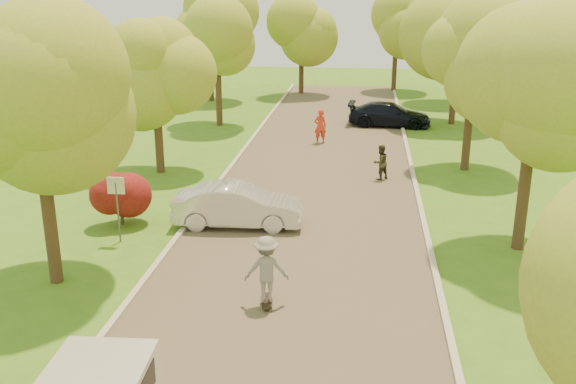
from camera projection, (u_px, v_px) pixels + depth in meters
The scene contains 22 objects.
ground at pixel (283, 312), 16.24m from camera, with size 100.00×100.00×0.00m, color #3A6F1A.
road at pixel (310, 208), 23.79m from camera, with size 8.00×60.00×0.01m, color #4C4438.
curb_left at pixel (204, 202), 24.24m from camera, with size 0.18×60.00×0.12m, color #B2AD9E.
curb_right at pixel (421, 211), 23.31m from camera, with size 0.18×60.00×0.12m, color #B2AD9E.
street_sign at pixel (117, 196), 20.20m from camera, with size 0.55×0.06×2.17m.
red_shrub at pixel (120, 194), 21.82m from camera, with size 1.70×1.70×1.95m.
tree_l_mida at pixel (42, 97), 16.31m from camera, with size 4.71×4.60×7.39m.
tree_l_midb at pixel (159, 67), 26.93m from camera, with size 4.30×4.20×6.62m.
tree_l_far at pixel (220, 30), 36.05m from camera, with size 4.92×4.80×7.79m.
tree_r_mida at pixel (546, 71), 18.44m from camera, with size 5.13×5.00×7.95m.
tree_r_midb at pixel (479, 59), 27.19m from camera, with size 4.51×4.40×7.01m.
tree_r_far at pixel (464, 23), 36.26m from camera, with size 5.33×5.20×8.34m.
tree_bg_a at pixel (212, 24), 43.92m from camera, with size 5.12×5.00×7.72m.
tree_bg_b at pixel (462, 21), 43.79m from camera, with size 5.12×5.00×7.95m.
tree_bg_c at pixel (304, 25), 47.10m from camera, with size 4.92×4.80×7.33m.
tree_bg_d at pixel (400, 20), 48.09m from camera, with size 5.12×5.00×7.72m.
silver_sedan at pixel (238, 206), 21.83m from camera, with size 1.53×4.39×1.45m, color silver.
dark_sedan at pixel (390, 114), 37.27m from camera, with size 1.94×4.77×1.38m, color black.
longboard at pixel (267, 301), 16.61m from camera, with size 0.40×0.94×0.11m.
skateboarder at pixel (267, 269), 16.33m from camera, with size 1.15×0.66×1.77m, color gray.
person_striped at pixel (320, 126), 33.20m from camera, with size 0.65×0.43×1.78m, color red.
person_olive at pixel (380, 162), 27.04m from camera, with size 0.73×0.57×1.50m, color #31331E.
Camera 1 is at (1.89, -14.38, 7.92)m, focal length 40.00 mm.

